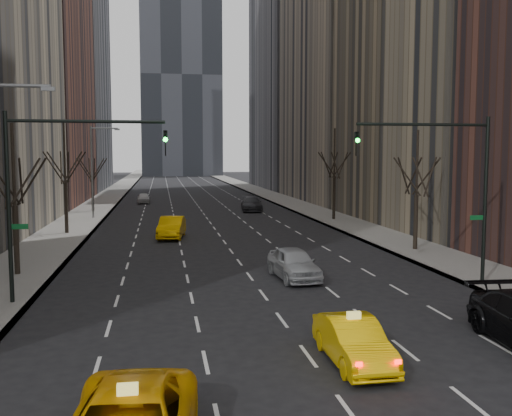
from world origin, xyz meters
name	(u,v)px	position (x,y,z in m)	size (l,w,h in m)	color
ground	(349,412)	(0.00, 0.00, 0.00)	(400.00, 400.00, 0.00)	black
sidewalk_left	(106,199)	(-12.25, 70.00, 0.07)	(4.50, 320.00, 0.15)	slate
sidewalk_right	(275,197)	(12.25, 70.00, 0.07)	(4.50, 320.00, 0.15)	slate
bld_left_far	(25,33)	(-21.50, 66.00, 22.00)	(14.00, 28.00, 44.00)	brown
bld_left_deep	(63,23)	(-21.50, 96.00, 30.00)	(14.00, 30.00, 60.00)	slate
bld_right_far	(350,19)	(21.50, 64.00, 25.00)	(14.00, 28.00, 50.00)	tan
bld_right_deep	(297,35)	(21.50, 95.00, 29.00)	(14.00, 30.00, 58.00)	slate
tree_lw_b	(15,206)	(-12.00, 18.00, 3.72)	(3.36, 3.50, 7.82)	black
tree_lw_c	(65,184)	(-12.00, 34.00, 4.04)	(3.36, 3.50, 8.74)	black
tree_lw_d	(92,180)	(-12.00, 52.00, 3.56)	(3.36, 3.50, 7.36)	black
tree_rw_b	(416,195)	(12.00, 22.00, 3.72)	(3.36, 3.50, 7.82)	black
tree_rw_c	(334,179)	(12.00, 40.00, 4.04)	(3.36, 3.50, 8.74)	black
traffic_mast_left	(50,175)	(-9.11, 12.00, 5.49)	(6.69, 0.39, 8.00)	black
traffic_mast_right	(453,173)	(9.11, 12.00, 5.49)	(6.69, 0.39, 8.00)	black
streetlight_far	(96,162)	(-10.84, 45.00, 5.62)	(2.83, 0.22, 9.00)	slate
taxi_sedan	(353,341)	(1.19, 3.15, 0.70)	(1.47, 4.22, 1.39)	#FFC405
silver_sedan_ahead	(294,263)	(2.15, 15.09, 0.81)	(1.91, 4.74, 1.61)	#9FA2A7
far_taxi	(172,227)	(-3.76, 30.77, 0.82)	(1.74, 4.99, 1.64)	#FFB805
far_suv_grey	(252,204)	(5.60, 50.60, 0.80)	(2.25, 5.52, 1.60)	#29292E
far_car_white	(144,198)	(-6.81, 63.09, 0.68)	(1.61, 4.00, 1.36)	#BDBDBD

